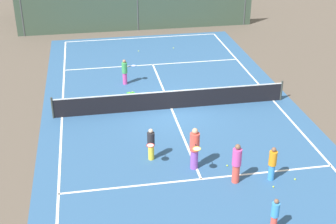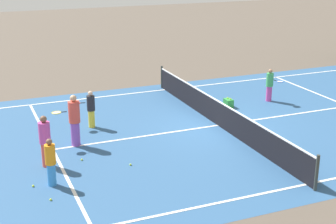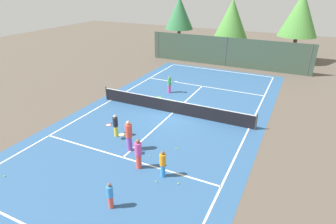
% 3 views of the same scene
% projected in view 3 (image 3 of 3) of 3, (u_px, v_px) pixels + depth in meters
% --- Properties ---
extents(ground_plane, '(80.00, 80.00, 0.00)m').
position_uv_depth(ground_plane, '(173.00, 113.00, 20.57)').
color(ground_plane, brown).
extents(court_surface, '(13.00, 25.00, 0.01)m').
position_uv_depth(court_surface, '(173.00, 113.00, 20.57)').
color(court_surface, '#2D5684').
rests_on(court_surface, ground_plane).
extents(tennis_net, '(11.90, 0.10, 1.10)m').
position_uv_depth(tennis_net, '(173.00, 106.00, 20.35)').
color(tennis_net, '#333833').
rests_on(tennis_net, ground_plane).
extents(perimeter_fence, '(18.00, 0.12, 3.20)m').
position_uv_depth(perimeter_fence, '(226.00, 52.00, 31.32)').
color(perimeter_fence, '#384C3D').
rests_on(perimeter_fence, ground_plane).
extents(tree_0, '(4.26, 4.26, 6.98)m').
position_uv_depth(tree_0, '(232.00, 20.00, 33.10)').
color(tree_0, brown).
rests_on(tree_0, ground_plane).
extents(tree_1, '(3.73, 3.73, 7.02)m').
position_uv_depth(tree_1, '(179.00, 13.00, 37.25)').
color(tree_1, brown).
rests_on(tree_1, ground_plane).
extents(tree_2, '(4.27, 4.27, 7.78)m').
position_uv_depth(tree_2, '(300.00, 15.00, 31.26)').
color(tree_2, brown).
rests_on(tree_2, ground_plane).
extents(player_0, '(0.90, 0.53, 1.47)m').
position_uv_depth(player_0, '(170.00, 84.00, 24.01)').
color(player_0, '#D14799').
rests_on(player_0, ground_plane).
extents(player_1, '(0.45, 0.89, 1.44)m').
position_uv_depth(player_1, '(115.00, 125.00, 17.18)').
color(player_1, yellow).
rests_on(player_1, ground_plane).
extents(player_2, '(0.31, 0.31, 1.45)m').
position_uv_depth(player_2, '(163.00, 164.00, 13.57)').
color(player_2, '#388CD8').
rests_on(player_2, ground_plane).
extents(player_3, '(0.43, 0.97, 1.84)m').
position_uv_depth(player_3, '(129.00, 135.00, 15.66)').
color(player_3, purple).
rests_on(player_3, ground_plane).
extents(player_4, '(0.36, 0.36, 1.68)m').
position_uv_depth(player_4, '(138.00, 154.00, 14.16)').
color(player_4, '#E54C3F').
rests_on(player_4, ground_plane).
extents(player_5, '(0.27, 0.27, 1.27)m').
position_uv_depth(player_5, '(110.00, 195.00, 11.70)').
color(player_5, '#E54C3F').
rests_on(player_5, ground_plane).
extents(ball_crate, '(0.44, 0.29, 0.43)m').
position_uv_depth(ball_crate, '(159.00, 99.00, 22.48)').
color(ball_crate, green).
rests_on(ball_crate, ground_plane).
extents(tennis_ball_0, '(0.07, 0.07, 0.07)m').
position_uv_depth(tennis_ball_0, '(4.00, 176.00, 13.84)').
color(tennis_ball_0, '#CCE533').
rests_on(tennis_ball_0, ground_plane).
extents(tennis_ball_1, '(0.07, 0.07, 0.07)m').
position_uv_depth(tennis_ball_1, '(156.00, 181.00, 13.47)').
color(tennis_ball_1, '#CCE533').
rests_on(tennis_ball_1, ground_plane).
extents(tennis_ball_2, '(0.07, 0.07, 0.07)m').
position_uv_depth(tennis_ball_2, '(150.00, 156.00, 15.41)').
color(tennis_ball_2, '#CCE533').
rests_on(tennis_ball_2, ground_plane).
extents(tennis_ball_3, '(0.07, 0.07, 0.07)m').
position_uv_depth(tennis_ball_3, '(176.00, 149.00, 16.12)').
color(tennis_ball_3, '#CCE533').
rests_on(tennis_ball_3, ground_plane).
extents(tennis_ball_4, '(0.07, 0.07, 0.07)m').
position_uv_depth(tennis_ball_4, '(231.00, 80.00, 27.37)').
color(tennis_ball_4, '#CCE533').
rests_on(tennis_ball_4, ground_plane).
extents(tennis_ball_5, '(0.07, 0.07, 0.07)m').
position_uv_depth(tennis_ball_5, '(206.00, 77.00, 28.18)').
color(tennis_ball_5, '#CCE533').
rests_on(tennis_ball_5, ground_plane).
extents(tennis_ball_6, '(0.07, 0.07, 0.07)m').
position_uv_depth(tennis_ball_6, '(178.00, 183.00, 13.33)').
color(tennis_ball_6, '#CCE533').
rests_on(tennis_ball_6, ground_plane).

